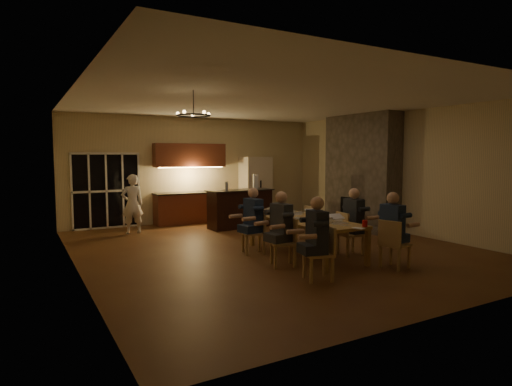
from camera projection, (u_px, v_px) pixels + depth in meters
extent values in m
plane|color=brown|center=(272.00, 248.00, 9.46)|extent=(9.00, 9.00, 0.00)
cube|color=tan|center=(196.00, 170.00, 13.25)|extent=(8.00, 0.04, 3.20)
cube|color=tan|center=(73.00, 181.00, 7.37)|extent=(0.04, 9.00, 3.20)
cube|color=tan|center=(402.00, 172.00, 11.28)|extent=(0.04, 9.00, 3.20)
cube|color=white|center=(272.00, 101.00, 9.18)|extent=(8.00, 9.00, 0.04)
cube|color=black|center=(106.00, 191.00, 11.94)|extent=(1.86, 0.08, 2.10)
cube|color=#5E534A|center=(361.00, 171.00, 12.17)|extent=(0.58, 2.50, 3.20)
cube|color=beige|center=(255.00, 188.00, 13.91)|extent=(0.90, 0.68, 2.00)
cube|color=tan|center=(304.00, 237.00, 8.79)|extent=(1.10, 2.76, 0.75)
cube|color=black|center=(240.00, 209.00, 12.13)|extent=(1.96, 0.82, 1.08)
imported|color=white|center=(132.00, 204.00, 11.18)|extent=(0.58, 0.39, 1.56)
torus|color=black|center=(194.00, 116.00, 7.60)|extent=(0.61, 0.61, 0.03)
cylinder|color=silver|center=(316.00, 220.00, 8.26)|extent=(0.07, 0.07, 0.10)
cylinder|color=silver|center=(293.00, 213.00, 9.31)|extent=(0.08, 0.08, 0.10)
cylinder|color=silver|center=(268.00, 213.00, 9.27)|extent=(0.08, 0.08, 0.10)
cylinder|color=#B60C0C|center=(365.00, 223.00, 7.76)|extent=(0.10, 0.10, 0.12)
cylinder|color=#B60C0C|center=(279.00, 215.00, 8.91)|extent=(0.09, 0.09, 0.12)
cylinder|color=#B2B2B7|center=(331.00, 221.00, 8.11)|extent=(0.07, 0.07, 0.12)
cylinder|color=#3F0F0C|center=(261.00, 209.00, 9.88)|extent=(0.07, 0.07, 0.12)
cylinder|color=silver|center=(336.00, 220.00, 8.48)|extent=(0.28, 0.28, 0.02)
cylinder|color=silver|center=(320.00, 226.00, 7.79)|extent=(0.24, 0.24, 0.02)
cylinder|color=silver|center=(301.00, 213.00, 9.61)|extent=(0.23, 0.23, 0.02)
cube|color=white|center=(358.00, 228.00, 7.57)|extent=(0.19, 0.23, 0.01)
cylinder|color=#99999E|center=(227.00, 186.00, 11.79)|extent=(0.09, 0.09, 0.24)
cube|color=silver|center=(256.00, 182.00, 12.37)|extent=(0.16, 0.16, 0.42)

